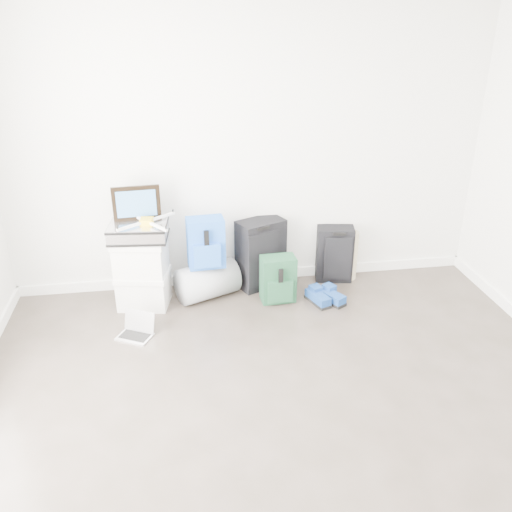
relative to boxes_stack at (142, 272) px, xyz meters
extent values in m
plane|color=#322C24|center=(1.03, -2.15, -0.33)|extent=(5.00, 5.00, 0.00)
cube|color=silver|center=(1.03, 0.35, 1.02)|extent=(4.50, 0.02, 2.70)
cube|color=white|center=(1.03, 0.33, -0.28)|extent=(4.50, 0.02, 0.10)
cube|color=silver|center=(0.00, 0.00, -0.19)|extent=(0.50, 0.43, 0.29)
cube|color=silver|center=(0.00, 0.00, -0.02)|extent=(0.53, 0.46, 0.04)
cube|color=silver|center=(0.00, 0.00, 0.14)|extent=(0.50, 0.43, 0.29)
cube|color=silver|center=(0.00, 0.00, 0.31)|extent=(0.53, 0.46, 0.04)
cube|color=#B2B2B7|center=(0.00, 0.00, 0.40)|extent=(0.53, 0.41, 0.14)
cube|color=black|center=(0.00, 0.10, 0.63)|extent=(0.42, 0.06, 0.31)
cube|color=#264B98|center=(0.00, 0.08, 0.63)|extent=(0.34, 0.03, 0.24)
cube|color=yellow|center=(0.08, -0.02, 0.50)|extent=(0.12, 0.12, 0.05)
cube|color=white|center=(0.20, 0.07, 0.50)|extent=(0.25, 0.19, 0.02)
cube|color=white|center=(-0.01, 0.10, 0.50)|extent=(0.19, 0.25, 0.02)
cube|color=white|center=(-0.04, -0.11, 0.50)|extent=(0.25, 0.19, 0.02)
cube|color=white|center=(0.17, -0.14, 0.50)|extent=(0.19, 0.25, 0.02)
cylinder|color=gray|center=(0.59, 0.04, -0.16)|extent=(0.65, 0.54, 0.34)
cube|color=#1B4DB2|center=(0.59, 0.02, 0.24)|extent=(0.35, 0.22, 0.47)
cube|color=#1B4DB2|center=(0.59, -0.09, 0.17)|extent=(0.25, 0.08, 0.22)
cube|color=black|center=(1.13, 0.21, 0.01)|extent=(0.51, 0.41, 0.69)
cube|color=black|center=(1.13, 0.06, 0.01)|extent=(0.32, 0.17, 0.55)
cube|color=black|center=(1.13, 0.07, 0.33)|extent=(0.13, 0.08, 0.03)
cube|color=#163D26|center=(1.24, -0.11, -0.11)|extent=(0.33, 0.21, 0.44)
cube|color=#163D26|center=(1.24, -0.22, -0.19)|extent=(0.24, 0.07, 0.21)
cube|color=black|center=(1.88, 0.23, -0.05)|extent=(0.39, 0.27, 0.56)
cube|color=black|center=(1.88, 0.11, -0.05)|extent=(0.27, 0.08, 0.45)
cube|color=black|center=(1.88, 0.11, 0.21)|extent=(0.13, 0.05, 0.03)
cube|color=black|center=(1.60, -0.23, -0.32)|extent=(0.21, 0.32, 0.03)
cube|color=#1B4BA6|center=(1.60, -0.23, -0.27)|extent=(0.20, 0.30, 0.07)
cube|color=black|center=(1.73, -0.23, -0.32)|extent=(0.25, 0.31, 0.03)
cube|color=#1B4BA6|center=(1.73, -0.23, -0.27)|extent=(0.24, 0.30, 0.07)
cylinder|color=tan|center=(2.04, 0.23, -0.08)|extent=(0.16, 0.16, 0.50)
cube|color=silver|center=(-0.07, -0.56, -0.33)|extent=(0.34, 0.30, 0.01)
cube|color=black|center=(-0.07, -0.56, -0.32)|extent=(0.27, 0.23, 0.00)
cube|color=black|center=(-0.03, -0.47, -0.23)|extent=(0.25, 0.14, 0.19)
camera|label=1|loc=(0.35, -4.51, 2.23)|focal=38.00mm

